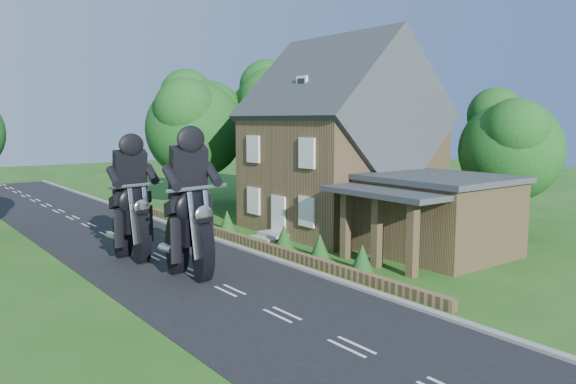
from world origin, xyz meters
TOP-DOWN VIEW (x-y plane):
  - ground at (0.00, 0.00)m, footprint 120.00×120.00m
  - road at (0.00, 0.00)m, footprint 7.00×80.00m
  - kerb at (3.65, 0.00)m, footprint 0.30×80.00m
  - garden_wall at (4.30, 5.00)m, footprint 0.30×22.00m
  - house at (10.49, 6.00)m, footprint 9.54×8.64m
  - annex at (9.87, -0.80)m, footprint 7.05×5.94m
  - tree_annex_side at (17.13, 0.10)m, footprint 5.64×5.20m
  - tree_house_right at (16.65, 8.62)m, footprint 6.51×6.00m
  - tree_behind_house at (14.18, 16.14)m, footprint 7.81×7.20m
  - tree_behind_left at (8.16, 17.13)m, footprint 6.94×6.40m
  - shrub_a at (5.30, -1.00)m, footprint 0.90×0.90m
  - shrub_b at (5.30, 1.50)m, footprint 0.90×0.90m
  - shrub_c at (5.30, 4.00)m, footprint 0.90×0.90m
  - shrub_d at (5.30, 9.00)m, footprint 0.90×0.90m
  - shrub_e at (5.30, 11.50)m, footprint 0.90×0.90m
  - shrub_f at (5.30, 14.00)m, footprint 0.90×0.90m
  - motorcycle_lead at (-0.35, 2.20)m, footprint 0.75×1.85m
  - motorcycle_follow at (-1.05, 5.98)m, footprint 0.71×1.74m

SIDE VIEW (x-z plane):
  - ground at x=0.00m, z-range 0.00..0.00m
  - road at x=0.00m, z-range 0.00..0.02m
  - kerb at x=3.65m, z-range 0.00..0.12m
  - garden_wall at x=4.30m, z-range 0.00..0.40m
  - shrub_a at x=5.30m, z-range 0.00..1.10m
  - shrub_b at x=5.30m, z-range 0.00..1.10m
  - shrub_c at x=5.30m, z-range 0.00..1.10m
  - shrub_d at x=5.30m, z-range 0.00..1.10m
  - shrub_e at x=5.30m, z-range 0.00..1.10m
  - shrub_f at x=5.30m, z-range 0.00..1.10m
  - motorcycle_follow at x=-1.05m, z-range 0.00..1.57m
  - motorcycle_lead at x=-0.35m, z-range 0.00..1.68m
  - annex at x=9.87m, z-range 0.05..3.49m
  - house at x=10.49m, z-range -0.78..9.46m
  - tree_annex_side at x=17.13m, z-range 0.95..8.43m
  - tree_house_right at x=16.65m, z-range 0.99..9.39m
  - tree_behind_left at x=8.16m, z-range 1.15..10.31m
  - tree_behind_house at x=14.18m, z-range 1.19..11.27m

